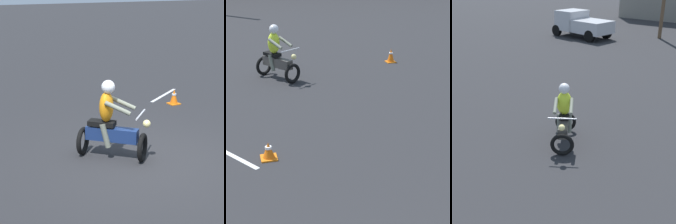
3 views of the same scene
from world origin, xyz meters
TOP-DOWN VIEW (x-y plane):
  - motorcycle_rider_background at (-0.48, 11.21)m, footprint 1.28×1.50m
  - traffic_cone_near_left at (-1.36, 6.03)m, footprint 0.32×0.32m
  - traffic_cone_far_right at (3.59, 12.11)m, footprint 0.32×0.32m

SIDE VIEW (x-z plane):
  - traffic_cone_near_left at x=-1.36m, z-range -0.01..0.34m
  - traffic_cone_far_right at x=3.59m, z-range -0.01..0.47m
  - motorcycle_rider_background at x=-0.48m, z-range -0.10..1.56m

